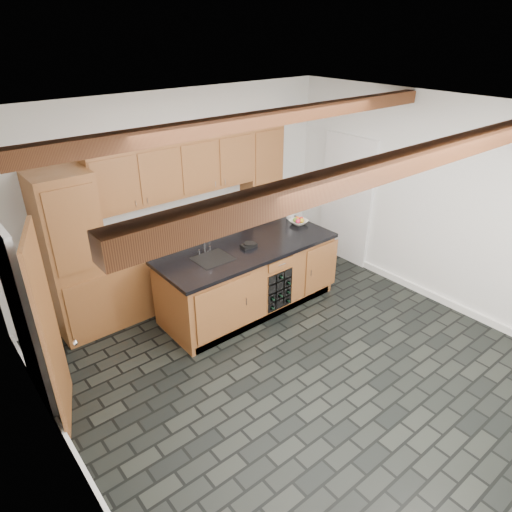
{
  "coord_description": "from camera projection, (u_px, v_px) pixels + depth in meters",
  "views": [
    {
      "loc": [
        -3.0,
        -2.94,
        3.56
      ],
      "look_at": [
        0.04,
        0.8,
        1.08
      ],
      "focal_mm": 32.0,
      "sensor_mm": 36.0,
      "label": 1
    }
  ],
  "objects": [
    {
      "name": "ground",
      "position": [
        297.0,
        363.0,
        5.34
      ],
      "size": [
        5.0,
        5.0,
        0.0
      ],
      "primitive_type": "plane",
      "color": "black",
      "rests_on": "ground"
    },
    {
      "name": "room_shell",
      "position": [
        263.0,
        231.0,
        4.96
      ],
      "size": [
        5.01,
        5.0,
        5.0
      ],
      "color": "white",
      "rests_on": "ground"
    },
    {
      "name": "back_cabinetry",
      "position": [
        166.0,
        234.0,
        6.23
      ],
      "size": [
        3.65,
        0.62,
        2.2
      ],
      "color": "#985D31",
      "rests_on": "ground"
    },
    {
      "name": "island",
      "position": [
        249.0,
        278.0,
        6.19
      ],
      "size": [
        2.48,
        0.96,
        0.93
      ],
      "color": "#985D31",
      "rests_on": "ground"
    },
    {
      "name": "faucet",
      "position": [
        211.0,
        255.0,
        5.68
      ],
      "size": [
        0.45,
        0.4,
        0.34
      ],
      "color": "black",
      "rests_on": "island"
    },
    {
      "name": "kitchen_scale",
      "position": [
        249.0,
        245.0,
        5.95
      ],
      "size": [
        0.21,
        0.14,
        0.06
      ],
      "rotation": [
        0.0,
        0.0,
        -0.04
      ],
      "color": "black",
      "rests_on": "island"
    },
    {
      "name": "fruit_bowl",
      "position": [
        299.0,
        222.0,
        6.63
      ],
      "size": [
        0.26,
        0.26,
        0.06
      ],
      "primitive_type": "imported",
      "rotation": [
        0.0,
        0.0,
        0.02
      ],
      "color": "beige",
      "rests_on": "island"
    },
    {
      "name": "fruit_cluster",
      "position": [
        299.0,
        220.0,
        6.62
      ],
      "size": [
        0.16,
        0.17,
        0.07
      ],
      "color": "red",
      "rests_on": "fruit_bowl"
    },
    {
      "name": "paper_towel",
      "position": [
        291.0,
        210.0,
        6.78
      ],
      "size": [
        0.12,
        0.12,
        0.26
      ],
      "primitive_type": "cylinder",
      "color": "white",
      "rests_on": "island"
    },
    {
      "name": "mug",
      "position": [
        109.0,
        251.0,
        5.77
      ],
      "size": [
        0.1,
        0.1,
        0.09
      ],
      "primitive_type": "imported",
      "rotation": [
        0.0,
        0.0,
        -0.03
      ],
      "color": "white",
      "rests_on": "back_cabinetry"
    }
  ]
}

